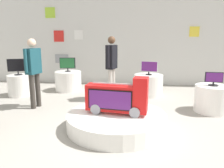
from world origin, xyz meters
TOP-DOWN VIEW (x-y plane):
  - ground_plane at (0.00, 0.00)m, footprint 30.00×30.00m
  - back_wall_display at (-0.00, 4.40)m, footprint 11.46×0.13m
  - main_display_pedestal at (0.04, 0.28)m, footprint 1.88×1.88m
  - novelty_firetruck_tv at (0.06, 0.27)m, footprint 1.18×0.46m
  - display_pedestal_left_rear at (-1.81, 3.16)m, footprint 0.84×0.84m
  - tv_on_left_rear at (-1.81, 3.16)m, footprint 0.49×0.18m
  - display_pedestal_center_rear at (-3.05, 2.35)m, footprint 0.65×0.65m
  - tv_on_center_rear at (-3.06, 2.35)m, footprint 0.54×0.22m
  - display_pedestal_right_rear at (2.15, 1.48)m, footprint 0.78×0.78m
  - tv_on_right_rear at (2.15, 1.48)m, footprint 0.39×0.21m
  - display_pedestal_far_right at (0.75, 2.83)m, footprint 0.85×0.85m
  - tv_on_far_right at (0.75, 2.82)m, footprint 0.49×0.19m
  - shopper_browsing_near_truck at (-2.07, 1.33)m, footprint 0.29×0.54m
  - shopper_browsing_rear at (-0.28, 2.24)m, footprint 0.29×0.54m

SIDE VIEW (x-z plane):
  - ground_plane at x=0.00m, z-range 0.00..0.00m
  - main_display_pedestal at x=0.04m, z-range 0.00..0.29m
  - display_pedestal_left_rear at x=-1.81m, z-range 0.00..0.62m
  - display_pedestal_center_rear at x=-3.05m, z-range 0.00..0.62m
  - display_pedestal_right_rear at x=2.15m, z-range 0.00..0.62m
  - display_pedestal_far_right at x=0.75m, z-range 0.00..0.62m
  - novelty_firetruck_tv at x=0.06m, z-range 0.23..0.95m
  - tv_on_right_rear at x=2.15m, z-range 0.63..0.94m
  - tv_on_far_right at x=0.75m, z-range 0.65..1.05m
  - tv_on_left_rear at x=-1.81m, z-range 0.65..1.10m
  - tv_on_center_rear at x=-3.06m, z-range 0.65..1.12m
  - shopper_browsing_near_truck at x=-2.07m, z-range 0.14..1.82m
  - shopper_browsing_rear at x=-0.28m, z-range 0.15..1.88m
  - back_wall_display at x=0.00m, z-range 0.00..3.22m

